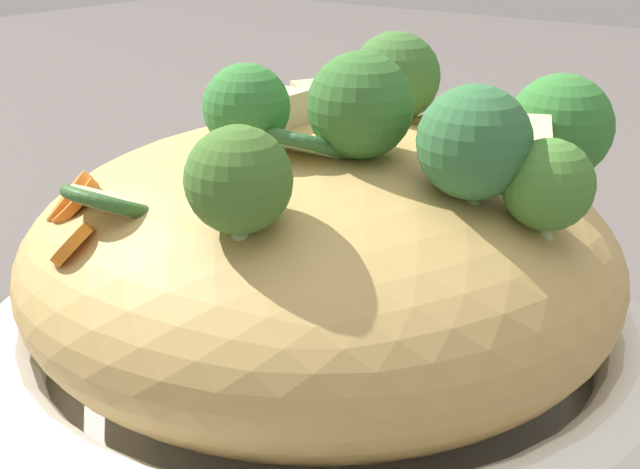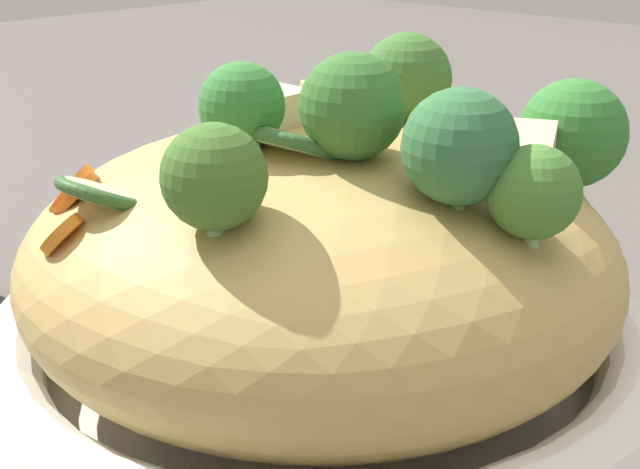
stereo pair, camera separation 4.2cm
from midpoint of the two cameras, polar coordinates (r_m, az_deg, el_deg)
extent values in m
plane|color=#574F4B|center=(0.46, 2.64, -11.40)|extent=(3.00, 3.00, 0.00)
cylinder|color=white|center=(0.46, 2.67, -10.16)|extent=(0.32, 0.32, 0.02)
torus|color=white|center=(0.44, 2.73, -6.82)|extent=(0.34, 0.34, 0.04)
ellipsoid|color=tan|center=(0.42, 2.83, -1.62)|extent=(0.28, 0.28, 0.12)
torus|color=tan|center=(0.41, -4.18, 3.33)|extent=(0.06, 0.06, 0.02)
torus|color=tan|center=(0.41, 2.17, 3.96)|extent=(0.07, 0.08, 0.02)
torus|color=tan|center=(0.44, 10.14, 5.84)|extent=(0.06, 0.06, 0.02)
torus|color=tan|center=(0.46, 5.36, 4.23)|extent=(0.06, 0.06, 0.02)
cone|color=#9EC36F|center=(0.36, 12.10, 1.49)|extent=(0.03, 0.02, 0.02)
sphere|color=#346C3D|center=(0.35, 12.42, 5.48)|extent=(0.06, 0.06, 0.05)
cone|color=#9FB578|center=(0.39, -1.85, 5.16)|extent=(0.02, 0.02, 0.02)
sphere|color=#377C37|center=(0.38, -1.89, 8.24)|extent=(0.04, 0.04, 0.04)
cone|color=#98C177|center=(0.33, -3.05, -0.09)|extent=(0.02, 0.02, 0.02)
sphere|color=#436E2B|center=(0.32, -3.13, 3.66)|extent=(0.05, 0.05, 0.04)
cone|color=#A5BB74|center=(0.38, 5.27, 4.71)|extent=(0.03, 0.03, 0.02)
sphere|color=#386E2F|center=(0.37, 5.39, 8.15)|extent=(0.06, 0.06, 0.04)
cone|color=#9DBE7B|center=(0.35, 16.26, -1.00)|extent=(0.02, 0.02, 0.02)
sphere|color=#467C31|center=(0.34, 16.63, 2.40)|extent=(0.05, 0.05, 0.04)
cone|color=#A1C475|center=(0.45, 18.15, 2.77)|extent=(0.03, 0.03, 0.02)
sphere|color=#357833|center=(0.45, 18.55, 6.14)|extent=(0.07, 0.07, 0.05)
cone|color=#A3C27C|center=(0.46, 8.00, 6.86)|extent=(0.03, 0.02, 0.02)
sphere|color=#3F6F30|center=(0.45, 8.16, 9.89)|extent=(0.05, 0.05, 0.05)
cylinder|color=orange|center=(0.40, -12.57, 2.54)|extent=(0.03, 0.03, 0.02)
cylinder|color=orange|center=(0.41, -12.83, 2.76)|extent=(0.03, 0.03, 0.02)
cylinder|color=orange|center=(0.37, -13.09, -0.08)|extent=(0.03, 0.03, 0.02)
cylinder|color=beige|center=(0.38, -10.58, 2.45)|extent=(0.04, 0.04, 0.02)
torus|color=#305A27|center=(0.38, -10.58, 2.45)|extent=(0.04, 0.04, 0.02)
cylinder|color=beige|center=(0.38, 1.71, 5.74)|extent=(0.04, 0.04, 0.02)
torus|color=#326032|center=(0.38, 1.71, 5.74)|extent=(0.05, 0.05, 0.02)
cube|color=beige|center=(0.41, 15.35, 4.70)|extent=(0.05, 0.05, 0.03)
cube|color=beige|center=(0.45, 3.69, 8.04)|extent=(0.04, 0.04, 0.03)
cube|color=beige|center=(0.50, -0.82, 7.89)|extent=(0.03, 0.04, 0.03)
cube|color=beige|center=(0.42, -0.32, 7.54)|extent=(0.03, 0.03, 0.02)
camera|label=1|loc=(0.02, -87.14, 1.10)|focal=49.85mm
camera|label=2|loc=(0.02, 92.86, -1.10)|focal=49.85mm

